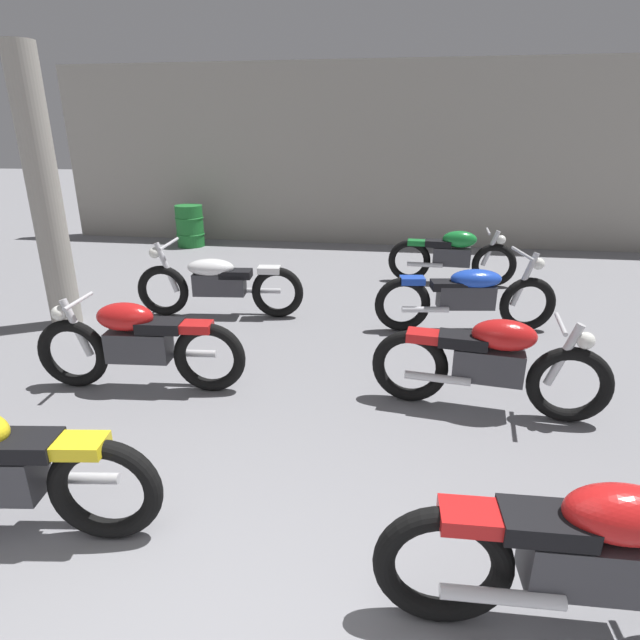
{
  "coord_description": "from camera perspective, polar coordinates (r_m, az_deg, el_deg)",
  "views": [
    {
      "loc": [
        0.72,
        -1.13,
        2.29
      ],
      "look_at": [
        0.0,
        3.55,
        0.55
      ],
      "focal_mm": 28.91,
      "sensor_mm": 36.0,
      "label": 1
    }
  ],
  "objects": [
    {
      "name": "motorcycle_left_row_1",
      "position": [
        5.02,
        -19.49,
        -2.43
      ],
      "size": [
        1.97,
        0.5,
        0.88
      ],
      "color": "black",
      "rests_on": "ground"
    },
    {
      "name": "motorcycle_right_row_0",
      "position": [
        2.87,
        27.88,
        -22.26
      ],
      "size": [
        1.97,
        0.48,
        0.88
      ],
      "color": "black",
      "rests_on": "ground"
    },
    {
      "name": "support_pillar",
      "position": [
        6.94,
        -28.17,
        12.18
      ],
      "size": [
        0.36,
        0.36,
        3.2
      ],
      "primitive_type": "cylinder",
      "color": "#9E998E",
      "rests_on": "ground"
    },
    {
      "name": "back_wall",
      "position": [
        11.15,
        5.29,
        17.6
      ],
      "size": [
        13.19,
        0.24,
        3.6
      ],
      "primitive_type": "cube",
      "color": "#9E998E",
      "rests_on": "ground"
    },
    {
      "name": "motorcycle_right_row_3",
      "position": [
        8.39,
        14.43,
        6.96
      ],
      "size": [
        1.97,
        0.48,
        0.88
      ],
      "color": "black",
      "rests_on": "ground"
    },
    {
      "name": "motorcycle_right_row_2",
      "position": [
        6.38,
        15.97,
        2.66
      ],
      "size": [
        2.16,
        0.71,
        0.97
      ],
      "color": "black",
      "rests_on": "ground"
    },
    {
      "name": "oil_drum",
      "position": [
        11.27,
        -14.21,
        10.06
      ],
      "size": [
        0.59,
        0.59,
        0.85
      ],
      "color": "#1E722D",
      "rests_on": "ground"
    },
    {
      "name": "motorcycle_left_row_2",
      "position": [
        6.78,
        -11.18,
        4.06
      ],
      "size": [
        2.17,
        0.68,
        0.97
      ],
      "color": "black",
      "rests_on": "ground"
    },
    {
      "name": "motorcycle_right_row_1",
      "position": [
        4.58,
        18.22,
        -4.46
      ],
      "size": [
        1.97,
        0.49,
        0.88
      ],
      "color": "black",
      "rests_on": "ground"
    }
  ]
}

